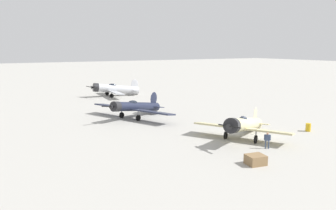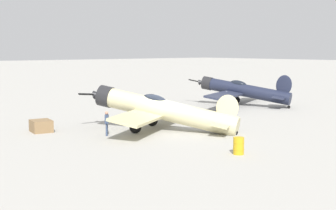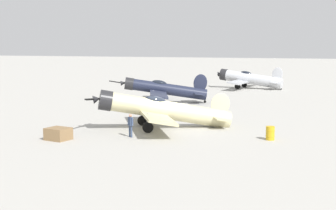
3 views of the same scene
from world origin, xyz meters
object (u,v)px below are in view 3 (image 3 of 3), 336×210
at_px(airplane_mid_apron, 163,89).
at_px(fuel_drum, 270,133).
at_px(airplane_far_line, 248,79).
at_px(ground_crew_mechanic, 130,123).
at_px(airplane_foreground, 161,110).
at_px(equipment_crate, 58,134).

xyz_separation_m(airplane_mid_apron, fuel_drum, (14.41, -16.69, -1.10)).
relative_size(airplane_far_line, fuel_drum, 12.35).
height_order(ground_crew_mechanic, fuel_drum, ground_crew_mechanic).
xyz_separation_m(airplane_far_line, fuel_drum, (9.31, -37.78, -0.98)).
relative_size(airplane_foreground, airplane_far_line, 0.86).
height_order(airplane_mid_apron, equipment_crate, airplane_mid_apron).
height_order(airplane_mid_apron, airplane_far_line, airplane_mid_apron).
bearing_deg(ground_crew_mechanic, equipment_crate, 161.40).
relative_size(airplane_foreground, airplane_mid_apron, 0.77).
distance_m(airplane_mid_apron, equipment_crate, 21.82).
bearing_deg(fuel_drum, airplane_mid_apron, 130.80).
height_order(airplane_foreground, airplane_mid_apron, airplane_mid_apron).
bearing_deg(airplane_far_line, airplane_mid_apron, 81.11).
xyz_separation_m(airplane_mid_apron, ground_crew_mechanic, (5.21, -19.12, -0.59)).
bearing_deg(airplane_far_line, equipment_crate, 89.37).
bearing_deg(airplane_mid_apron, airplane_far_line, -127.34).
height_order(airplane_foreground, equipment_crate, airplane_foreground).
bearing_deg(airplane_mid_apron, equipment_crate, 69.14).
height_order(airplane_foreground, fuel_drum, airplane_foreground).
xyz_separation_m(airplane_mid_apron, airplane_far_line, (5.10, 21.08, -0.11)).
xyz_separation_m(airplane_far_line, equipment_crate, (-4.00, -42.84, -1.04)).
height_order(airplane_mid_apron, fuel_drum, airplane_mid_apron).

